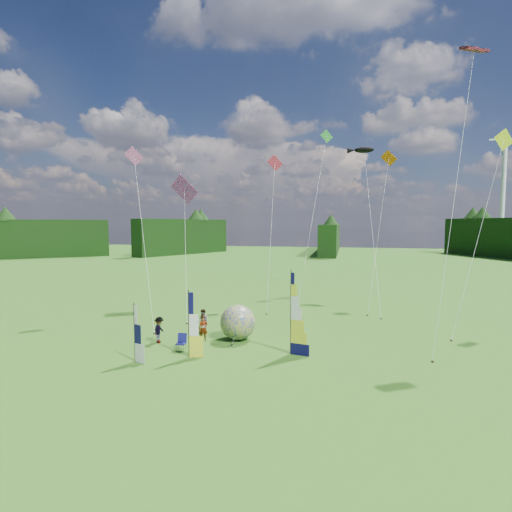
% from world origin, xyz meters
% --- Properties ---
extents(ground, '(220.00, 220.00, 0.00)m').
position_xyz_m(ground, '(0.00, 0.00, 0.00)').
color(ground, '#557D23').
rests_on(ground, ground).
extents(treeline_ring, '(210.00, 210.00, 8.00)m').
position_xyz_m(treeline_ring, '(0.00, 0.00, 4.00)').
color(treeline_ring, black).
rests_on(treeline_ring, ground).
extents(turbine_right, '(8.00, 1.20, 30.00)m').
position_xyz_m(turbine_right, '(45.00, 102.00, 15.00)').
color(turbine_right, silver).
rests_on(turbine_right, ground).
extents(feather_banner_main, '(1.26, 0.37, 4.67)m').
position_xyz_m(feather_banner_main, '(1.16, 3.33, 2.33)').
color(feather_banner_main, '#0C0A3D').
rests_on(feather_banner_main, ground).
extents(side_banner_left, '(1.01, 0.28, 3.65)m').
position_xyz_m(side_banner_left, '(-4.23, 1.50, 1.83)').
color(side_banner_left, yellow).
rests_on(side_banner_left, ground).
extents(side_banner_far, '(0.91, 0.39, 3.09)m').
position_xyz_m(side_banner_far, '(-6.78, 0.20, 1.55)').
color(side_banner_far, white).
rests_on(side_banner_far, ground).
extents(bol_inflatable, '(2.42, 2.42, 2.24)m').
position_xyz_m(bol_inflatable, '(-2.52, 5.42, 1.12)').
color(bol_inflatable, navy).
rests_on(bol_inflatable, ground).
extents(spectator_a, '(0.68, 0.60, 1.57)m').
position_xyz_m(spectator_a, '(-4.57, 4.67, 0.79)').
color(spectator_a, '#66594C').
rests_on(spectator_a, ground).
extents(spectator_b, '(0.87, 0.72, 1.60)m').
position_xyz_m(spectator_b, '(-5.23, 6.47, 0.80)').
color(spectator_b, '#66594C').
rests_on(spectator_b, ground).
extents(spectator_c, '(0.45, 1.07, 1.63)m').
position_xyz_m(spectator_c, '(-7.09, 3.68, 0.81)').
color(spectator_c, '#66594C').
rests_on(spectator_c, ground).
extents(spectator_d, '(0.95, 0.56, 1.53)m').
position_xyz_m(spectator_d, '(-3.37, 7.76, 0.76)').
color(spectator_d, '#66594C').
rests_on(spectator_d, ground).
extents(camp_chair, '(0.62, 0.62, 1.01)m').
position_xyz_m(camp_chair, '(-5.13, 2.47, 0.51)').
color(camp_chair, '#121456').
rests_on(camp_chair, ground).
extents(kite_whale, '(9.94, 15.89, 16.63)m').
position_xyz_m(kite_whale, '(6.33, 19.64, 8.32)').
color(kite_whale, black).
rests_on(kite_whale, ground).
extents(kite_rainbow_delta, '(9.50, 13.35, 12.91)m').
position_xyz_m(kite_rainbow_delta, '(-8.94, 12.35, 6.45)').
color(kite_rainbow_delta, '#F30535').
rests_on(kite_rainbow_delta, ground).
extents(kite_parafoil, '(10.01, 12.17, 20.40)m').
position_xyz_m(kite_parafoil, '(10.38, 7.13, 10.20)').
color(kite_parafoil, '#AD2139').
rests_on(kite_parafoil, ground).
extents(small_kite_red, '(4.52, 9.25, 14.39)m').
position_xyz_m(small_kite_red, '(-2.36, 15.93, 7.20)').
color(small_kite_red, '#DB2E50').
rests_on(small_kite_red, ground).
extents(small_kite_orange, '(7.50, 11.58, 15.00)m').
position_xyz_m(small_kite_orange, '(6.94, 18.23, 7.50)').
color(small_kite_orange, '#E95F09').
rests_on(small_kite_orange, ground).
extents(small_kite_yellow, '(10.74, 12.14, 15.06)m').
position_xyz_m(small_kite_yellow, '(13.16, 11.77, 7.53)').
color(small_kite_yellow, '#EFFF1E').
rests_on(small_kite_yellow, ground).
extents(small_kite_pink, '(9.97, 10.79, 14.22)m').
position_xyz_m(small_kite_pink, '(-10.68, 8.50, 7.11)').
color(small_kite_pink, '#CA5099').
rests_on(small_kite_pink, ground).
extents(small_kite_green, '(6.15, 13.37, 18.49)m').
position_xyz_m(small_kite_green, '(0.79, 22.84, 9.24)').
color(small_kite_green, '#44C857').
rests_on(small_kite_green, ground).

